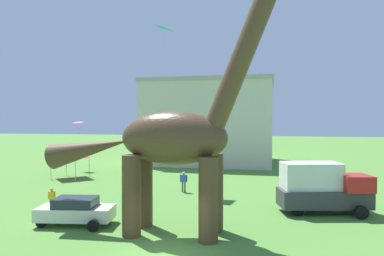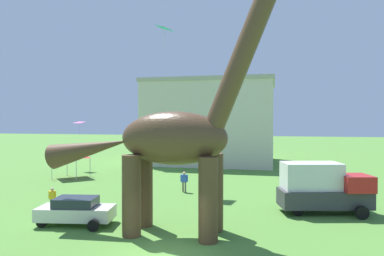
% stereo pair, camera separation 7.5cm
% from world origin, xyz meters
% --- Properties ---
extents(ground_plane, '(240.00, 240.00, 0.00)m').
position_xyz_m(ground_plane, '(0.00, 0.00, 0.00)').
color(ground_plane, '#4C7F33').
extents(dinosaur_sculpture, '(13.20, 2.80, 13.80)m').
position_xyz_m(dinosaur_sculpture, '(-0.49, 3.11, 4.99)').
color(dinosaur_sculpture, '#513823').
rests_on(dinosaur_sculpture, ground_plane).
extents(parked_sedan_left, '(4.44, 2.45, 1.55)m').
position_xyz_m(parked_sedan_left, '(-6.26, 3.36, 0.81)').
color(parked_sedan_left, silver).
rests_on(parked_sedan_left, ground_plane).
extents(parked_box_truck, '(5.94, 3.35, 3.20)m').
position_xyz_m(parked_box_truck, '(7.70, 9.17, 1.65)').
color(parked_box_truck, '#38383D').
rests_on(parked_box_truck, ground_plane).
extents(person_vendor_side, '(0.63, 0.28, 1.70)m').
position_xyz_m(person_vendor_side, '(-2.48, 13.51, 1.03)').
color(person_vendor_side, '#6B6056').
rests_on(person_vendor_side, ground_plane).
extents(person_strolling_adult, '(0.55, 0.24, 1.48)m').
position_xyz_m(person_strolling_adult, '(-9.56, 5.97, 0.90)').
color(person_strolling_adult, '#2D3347').
rests_on(person_strolling_adult, ground_plane).
extents(festival_canopy_tent, '(3.15, 3.15, 3.00)m').
position_xyz_m(festival_canopy_tent, '(-15.51, 17.93, 2.54)').
color(festival_canopy_tent, '#B2B2B7').
rests_on(festival_canopy_tent, ground_plane).
extents(kite_trailing, '(1.50, 1.27, 1.59)m').
position_xyz_m(kite_trailing, '(-17.99, 23.70, 5.64)').
color(kite_trailing, pink).
extents(kite_near_low, '(1.42, 1.79, 2.06)m').
position_xyz_m(kite_near_low, '(-4.85, 15.72, 14.09)').
color(kite_near_low, '#19B2B7').
extents(background_building_block, '(17.12, 13.72, 11.32)m').
position_xyz_m(background_building_block, '(-3.77, 34.63, 5.67)').
color(background_building_block, beige).
rests_on(background_building_block, ground_plane).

